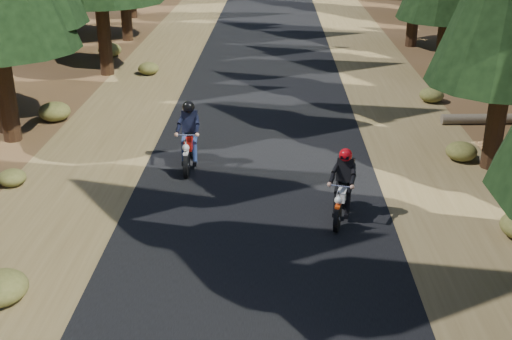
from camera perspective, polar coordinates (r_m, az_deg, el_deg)
The scene contains 7 objects.
ground at distance 13.00m, azimuth -0.19°, elevation -7.05°, with size 120.00×120.00×0.00m, color #462E19.
road at distance 17.51m, azimuth 0.33°, elevation 1.14°, with size 6.00×100.00×0.01m, color black.
shoulder_l at distance 18.20m, azimuth -14.31°, elevation 1.26°, with size 3.20×100.00×0.01m, color brown.
shoulder_r at distance 18.01m, azimuth 15.13°, elevation 0.94°, with size 3.20×100.00×0.01m, color brown.
understory_shrubs at distance 18.17m, azimuth 0.70°, elevation 2.87°, with size 15.13×27.52×0.62m.
rider_lead at distance 14.05m, azimuth 7.68°, elevation -2.40°, with size 0.96×1.87×1.59m.
rider_follow at distance 16.72m, azimuth -5.96°, elevation 2.09°, with size 0.60×1.97×1.75m.
Camera 1 is at (0.37, -11.26, 6.48)m, focal length 45.00 mm.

